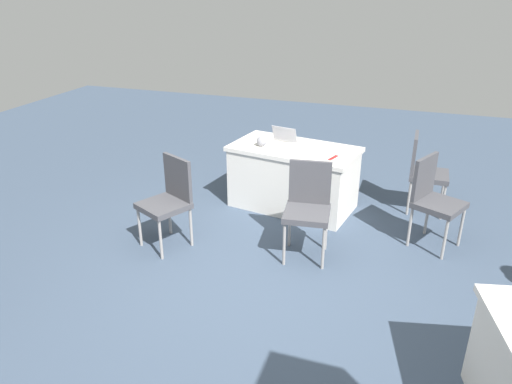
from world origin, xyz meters
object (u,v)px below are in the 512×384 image
at_px(yarn_ball, 262,141).
at_px(scissors_red, 333,158).
at_px(table_foreground, 293,177).
at_px(chair_tucked_left, 169,197).
at_px(laptop_silver, 281,142).
at_px(chair_aisle, 308,204).
at_px(chair_tucked_right, 424,169).
at_px(chair_by_pillar, 434,197).

bearing_deg(yarn_ball, scissors_red, 170.67).
height_order(table_foreground, yarn_ball, yarn_ball).
height_order(chair_tucked_left, laptop_silver, laptop_silver).
xyz_separation_m(chair_aisle, laptop_silver, (0.60, -1.07, 0.25)).
bearing_deg(laptop_silver, chair_aisle, 130.25).
height_order(table_foreground, chair_tucked_right, chair_tucked_right).
xyz_separation_m(chair_aisle, yarn_ball, (0.80, -0.97, 0.27)).
distance_m(chair_tucked_left, chair_aisle, 1.43).
relative_size(laptop_silver, scissors_red, 2.04).
bearing_deg(chair_aisle, chair_tucked_right, -133.35).
bearing_deg(chair_by_pillar, chair_aisle, -36.33).
relative_size(table_foreground, chair_tucked_left, 1.69).
relative_size(chair_aisle, chair_by_pillar, 1.01).
bearing_deg(chair_aisle, laptop_silver, -68.08).
bearing_deg(chair_by_pillar, chair_tucked_right, -146.06).
xyz_separation_m(table_foreground, chair_tucked_right, (-1.48, -0.41, 0.15)).
bearing_deg(table_foreground, chair_by_pillar, 164.78).
bearing_deg(laptop_silver, table_foreground, -176.01).
bearing_deg(yarn_ball, chair_by_pillar, 169.86).
xyz_separation_m(yarn_ball, scissors_red, (-0.89, 0.15, -0.06)).
height_order(chair_tucked_left, chair_aisle, chair_aisle).
relative_size(chair_aisle, yarn_ball, 8.02).
relative_size(chair_tucked_left, chair_aisle, 0.98).
bearing_deg(scissors_red, chair_aisle, 12.56).
bearing_deg(scissors_red, chair_by_pillar, 97.68).
distance_m(table_foreground, scissors_red, 0.67).
relative_size(chair_by_pillar, yarn_ball, 7.92).
relative_size(chair_tucked_right, laptop_silver, 2.56).
xyz_separation_m(laptop_silver, yarn_ball, (0.21, 0.10, 0.02)).
relative_size(table_foreground, chair_by_pillar, 1.67).
distance_m(chair_by_pillar, laptop_silver, 1.85).
bearing_deg(chair_aisle, chair_tucked_left, 3.30).
relative_size(chair_tucked_right, yarn_ball, 7.81).
bearing_deg(yarn_ball, chair_aisle, 129.62).
xyz_separation_m(chair_tucked_left, yarn_ball, (-0.60, -1.23, 0.29)).
height_order(chair_tucked_left, yarn_ball, chair_tucked_left).
distance_m(laptop_silver, scissors_red, 0.73).
xyz_separation_m(laptop_silver, scissors_red, (-0.68, 0.25, -0.04)).
bearing_deg(chair_tucked_right, chair_aisle, -35.93).
bearing_deg(laptop_silver, chair_tucked_left, 69.91).
bearing_deg(laptop_silver, chair_tucked_right, -155.81).
bearing_deg(table_foreground, scissors_red, 155.82).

